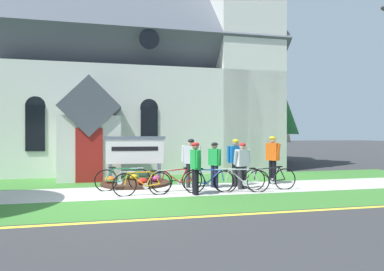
% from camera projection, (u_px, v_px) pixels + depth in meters
% --- Properties ---
extents(ground, '(140.00, 140.00, 0.00)m').
position_uv_depth(ground, '(113.00, 181.00, 12.76)').
color(ground, '#333335').
extents(sidewalk_slab, '(32.00, 2.29, 0.01)m').
position_uv_depth(sidewalk_slab, '(160.00, 191.00, 10.61)').
color(sidewalk_slab, '#B7B5AD').
rests_on(sidewalk_slab, ground).
extents(grass_verge, '(32.00, 2.19, 0.01)m').
position_uv_depth(grass_verge, '(170.00, 206.00, 8.42)').
color(grass_verge, '#38722D').
rests_on(grass_verge, ground).
extents(church_lawn, '(24.00, 2.89, 0.01)m').
position_uv_depth(church_lawn, '(152.00, 180.00, 13.14)').
color(church_lawn, '#38722D').
rests_on(church_lawn, ground).
extents(curb_paint_stripe, '(28.00, 0.16, 0.01)m').
position_uv_depth(curb_paint_stripe, '(178.00, 218.00, 7.20)').
color(curb_paint_stripe, yellow).
rests_on(curb_paint_stripe, ground).
extents(church_building, '(14.02, 12.79, 13.76)m').
position_uv_depth(church_building, '(149.00, 84.00, 19.61)').
color(church_building, silver).
rests_on(church_building, ground).
extents(church_sign, '(2.30, 0.27, 1.78)m').
position_uv_depth(church_sign, '(135.00, 152.00, 12.35)').
color(church_sign, slate).
rests_on(church_sign, ground).
extents(flower_bed, '(2.50, 2.50, 0.34)m').
position_uv_depth(flower_bed, '(136.00, 182.00, 11.97)').
color(flower_bed, '#382319').
rests_on(flower_bed, ground).
extents(bicycle_red, '(1.72, 0.20, 0.80)m').
position_uv_depth(bicycle_red, '(177.00, 180.00, 10.53)').
color(bicycle_red, black).
rests_on(bicycle_red, ground).
extents(bicycle_green, '(1.78, 0.12, 0.79)m').
position_uv_depth(bicycle_green, '(143.00, 183.00, 9.80)').
color(bicycle_green, black).
rests_on(bicycle_green, ground).
extents(bicycle_blue, '(1.77, 0.28, 0.82)m').
position_uv_depth(bicycle_blue, '(270.00, 179.00, 10.83)').
color(bicycle_blue, black).
rests_on(bicycle_blue, ground).
extents(bicycle_yellow, '(1.81, 0.11, 0.82)m').
position_uv_depth(bicycle_yellow, '(123.00, 179.00, 10.70)').
color(bicycle_yellow, black).
rests_on(bicycle_yellow, ground).
extents(bicycle_white, '(1.75, 0.36, 0.82)m').
position_uv_depth(bicycle_white, '(242.00, 181.00, 10.34)').
color(bicycle_white, black).
rests_on(bicycle_white, ground).
extents(bicycle_orange, '(1.69, 0.08, 0.81)m').
position_uv_depth(bicycle_orange, '(209.00, 181.00, 10.37)').
color(bicycle_orange, black).
rests_on(bicycle_orange, ground).
extents(cyclist_in_orange_jersey, '(0.39, 0.75, 1.79)m').
position_uv_depth(cyclist_in_orange_jersey, '(273.00, 156.00, 12.10)').
color(cyclist_in_orange_jersey, black).
rests_on(cyclist_in_orange_jersey, ground).
extents(cyclist_in_white_jersey, '(0.28, 0.75, 1.62)m').
position_uv_depth(cyclist_in_white_jersey, '(196.00, 164.00, 9.93)').
color(cyclist_in_white_jersey, black).
rests_on(cyclist_in_white_jersey, ground).
extents(cyclist_in_green_jersey, '(0.62, 0.38, 1.70)m').
position_uv_depth(cyclist_in_green_jersey, '(191.00, 159.00, 11.25)').
color(cyclist_in_green_jersey, '#2D2D33').
rests_on(cyclist_in_green_jersey, ground).
extents(cyclist_in_yellow_jersey, '(0.62, 0.34, 1.57)m').
position_uv_depth(cyclist_in_yellow_jersey, '(242.00, 162.00, 10.95)').
color(cyclist_in_yellow_jersey, '#2D2D33').
rests_on(cyclist_in_yellow_jersey, ground).
extents(cyclist_in_red_jersey, '(0.66, 0.31, 1.69)m').
position_uv_depth(cyclist_in_red_jersey, '(236.00, 159.00, 11.56)').
color(cyclist_in_red_jersey, '#2D2D33').
rests_on(cyclist_in_red_jersey, ground).
extents(cyclist_in_blue_jersey, '(0.39, 0.72, 1.58)m').
position_uv_depth(cyclist_in_blue_jersey, '(215.00, 162.00, 11.24)').
color(cyclist_in_blue_jersey, '#191E38').
rests_on(cyclist_in_blue_jersey, ground).
extents(roadside_conifer, '(3.01, 3.01, 6.25)m').
position_uv_depth(roadside_conifer, '(276.00, 102.00, 21.79)').
color(roadside_conifer, '#4C3823').
rests_on(roadside_conifer, ground).
extents(distant_hill, '(87.51, 37.15, 24.72)m').
position_uv_depth(distant_hill, '(107.00, 142.00, 71.94)').
color(distant_hill, '#847A5B').
rests_on(distant_hill, ground).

